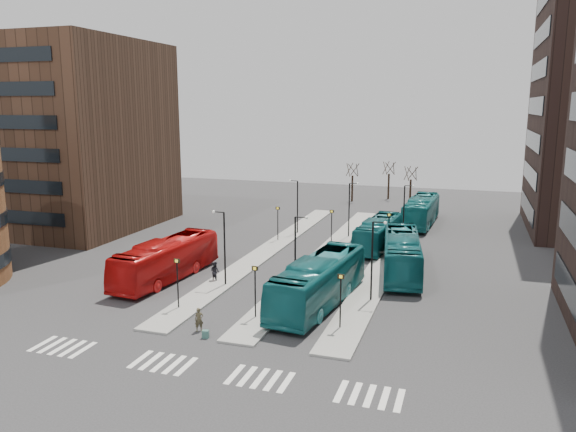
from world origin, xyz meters
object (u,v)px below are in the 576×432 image
(teal_bus_a, at_px, (319,281))
(teal_bus_d, at_px, (421,211))
(commuter_b, at_px, (290,297))
(red_bus, at_px, (167,260))
(teal_bus_b, at_px, (378,233))
(teal_bus_c, at_px, (402,254))
(commuter_c, at_px, (272,293))
(suitcase, at_px, (206,334))
(traveller, at_px, (199,320))
(commuter_a, at_px, (215,271))

(teal_bus_a, distance_m, teal_bus_d, 31.81)
(teal_bus_d, distance_m, commuter_b, 33.27)
(red_bus, distance_m, teal_bus_b, 22.41)
(teal_bus_c, height_order, commuter_c, teal_bus_c)
(teal_bus_a, bearing_deg, commuter_b, -142.14)
(suitcase, relative_size, red_bus, 0.04)
(teal_bus_c, xyz_separation_m, traveller, (-11.02, -17.12, -0.99))
(suitcase, relative_size, teal_bus_c, 0.04)
(teal_bus_c, bearing_deg, traveller, -130.94)
(teal_bus_c, distance_m, commuter_c, 13.54)
(teal_bus_b, bearing_deg, teal_bus_a, -89.72)
(commuter_b, bearing_deg, suitcase, 163.98)
(suitcase, height_order, teal_bus_d, teal_bus_d)
(red_bus, height_order, teal_bus_d, teal_bus_d)
(red_bus, distance_m, teal_bus_d, 34.75)
(red_bus, distance_m, teal_bus_a, 14.07)
(red_bus, distance_m, commuter_c, 10.98)
(teal_bus_d, bearing_deg, teal_bus_b, -100.48)
(red_bus, relative_size, commuter_c, 7.44)
(red_bus, height_order, teal_bus_b, red_bus)
(suitcase, bearing_deg, teal_bus_c, 49.63)
(suitcase, bearing_deg, commuter_b, 52.85)
(red_bus, height_order, commuter_b, red_bus)
(commuter_a, distance_m, commuter_b, 8.85)
(suitcase, distance_m, traveller, 1.36)
(teal_bus_a, height_order, commuter_b, teal_bus_a)
(teal_bus_c, bearing_deg, commuter_c, -135.60)
(commuter_a, bearing_deg, commuter_b, 171.62)
(teal_bus_a, xyz_separation_m, teal_bus_b, (1.44, 18.39, -0.25))
(red_bus, bearing_deg, teal_bus_b, 51.48)
(suitcase, height_order, commuter_c, commuter_c)
(suitcase, relative_size, teal_bus_a, 0.04)
(teal_bus_b, distance_m, commuter_b, 19.83)
(teal_bus_d, bearing_deg, teal_bus_c, -86.23)
(teal_bus_a, relative_size, teal_bus_c, 1.03)
(commuter_c, bearing_deg, suitcase, -14.79)
(red_bus, height_order, traveller, red_bus)
(teal_bus_a, bearing_deg, teal_bus_d, 88.09)
(teal_bus_c, relative_size, commuter_b, 8.40)
(teal_bus_b, bearing_deg, traveller, -101.80)
(teal_bus_a, xyz_separation_m, teal_bus_c, (4.85, 9.92, -0.04))
(teal_bus_c, distance_m, commuter_b, 13.00)
(red_bus, distance_m, traveller, 12.12)
(teal_bus_c, xyz_separation_m, commuter_b, (-6.73, -11.07, -1.02))
(red_bus, relative_size, traveller, 7.86)
(traveller, distance_m, commuter_a, 10.65)
(teal_bus_c, relative_size, commuter_c, 7.66)
(teal_bus_a, bearing_deg, suitcase, -116.76)
(suitcase, bearing_deg, teal_bus_d, 64.96)
(teal_bus_c, distance_m, teal_bus_d, 21.55)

